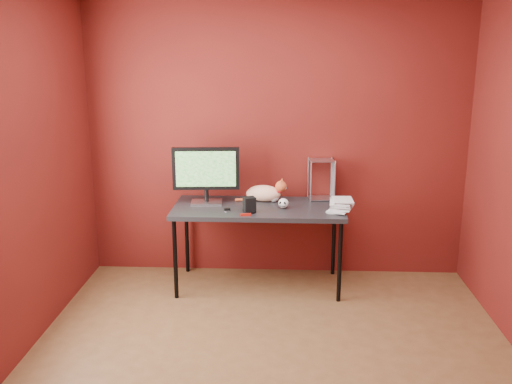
{
  "coord_description": "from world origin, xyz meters",
  "views": [
    {
      "loc": [
        0.06,
        -3.46,
        2.14
      ],
      "look_at": [
        -0.16,
        1.15,
        0.94
      ],
      "focal_mm": 40.0,
      "sensor_mm": 36.0,
      "label": 1
    }
  ],
  "objects_px": {
    "cat": "(264,193)",
    "book_stack": "(333,145)",
    "desk": "(259,212)",
    "speaker": "(249,205)",
    "monitor": "(206,173)",
    "skull_mug": "(283,203)"
  },
  "relations": [
    {
      "from": "desk",
      "to": "skull_mug",
      "type": "distance_m",
      "value": 0.24
    },
    {
      "from": "monitor",
      "to": "skull_mug",
      "type": "relative_size",
      "value": 6.35
    },
    {
      "from": "desk",
      "to": "cat",
      "type": "relative_size",
      "value": 3.2
    },
    {
      "from": "cat",
      "to": "speaker",
      "type": "height_order",
      "value": "cat"
    },
    {
      "from": "skull_mug",
      "to": "book_stack",
      "type": "distance_m",
      "value": 0.67
    },
    {
      "from": "cat",
      "to": "book_stack",
      "type": "distance_m",
      "value": 0.81
    },
    {
      "from": "monitor",
      "to": "skull_mug",
      "type": "bearing_deg",
      "value": -14.13
    },
    {
      "from": "cat",
      "to": "speaker",
      "type": "xyz_separation_m",
      "value": [
        -0.11,
        -0.37,
        -0.01
      ]
    },
    {
      "from": "book_stack",
      "to": "monitor",
      "type": "bearing_deg",
      "value": 172.42
    },
    {
      "from": "desk",
      "to": "speaker",
      "type": "distance_m",
      "value": 0.23
    },
    {
      "from": "speaker",
      "to": "book_stack",
      "type": "height_order",
      "value": "book_stack"
    },
    {
      "from": "desk",
      "to": "monitor",
      "type": "xyz_separation_m",
      "value": [
        -0.47,
        0.07,
        0.34
      ]
    },
    {
      "from": "monitor",
      "to": "cat",
      "type": "distance_m",
      "value": 0.57
    },
    {
      "from": "speaker",
      "to": "desk",
      "type": "bearing_deg",
      "value": 48.13
    },
    {
      "from": "monitor",
      "to": "speaker",
      "type": "height_order",
      "value": "monitor"
    },
    {
      "from": "monitor",
      "to": "speaker",
      "type": "xyz_separation_m",
      "value": [
        0.4,
        -0.26,
        -0.22
      ]
    },
    {
      "from": "skull_mug",
      "to": "speaker",
      "type": "xyz_separation_m",
      "value": [
        -0.29,
        -0.14,
        0.02
      ]
    },
    {
      "from": "monitor",
      "to": "book_stack",
      "type": "height_order",
      "value": "book_stack"
    },
    {
      "from": "desk",
      "to": "skull_mug",
      "type": "height_order",
      "value": "skull_mug"
    },
    {
      "from": "cat",
      "to": "desk",
      "type": "bearing_deg",
      "value": -92.13
    },
    {
      "from": "skull_mug",
      "to": "book_stack",
      "type": "bearing_deg",
      "value": 7.93
    },
    {
      "from": "desk",
      "to": "book_stack",
      "type": "relative_size",
      "value": 1.32
    }
  ]
}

